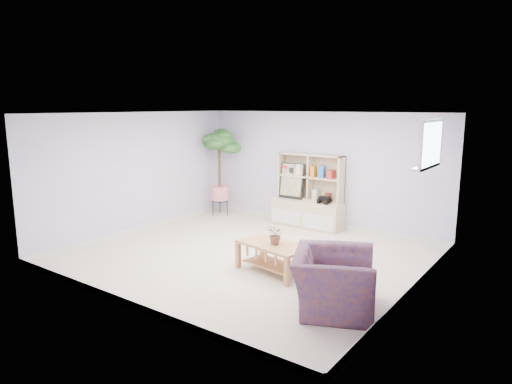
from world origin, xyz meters
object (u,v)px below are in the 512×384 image
Objects in this scene: coffee_table at (274,258)px; armchair at (333,277)px; storage_unit at (308,191)px; floor_tree at (220,173)px.

armchair is at bearing -15.20° from coffee_table.
coffee_table is at bearing 40.56° from armchair.
floor_tree is at bearing -172.96° from storage_unit.
floor_tree is at bearing 152.95° from coffee_table.
coffee_table is 1.47m from armchair.
floor_tree is (-3.07, 2.35, 0.78)m from coffee_table.
coffee_table is at bearing -37.43° from floor_tree.
storage_unit is at bearing 10.31° from armchair.
armchair is (1.31, -0.63, 0.19)m from coffee_table.
storage_unit is 1.37× the size of armchair.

